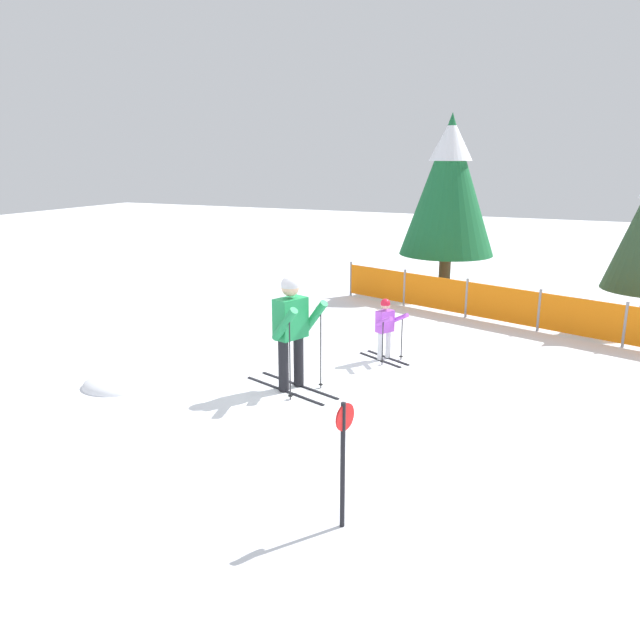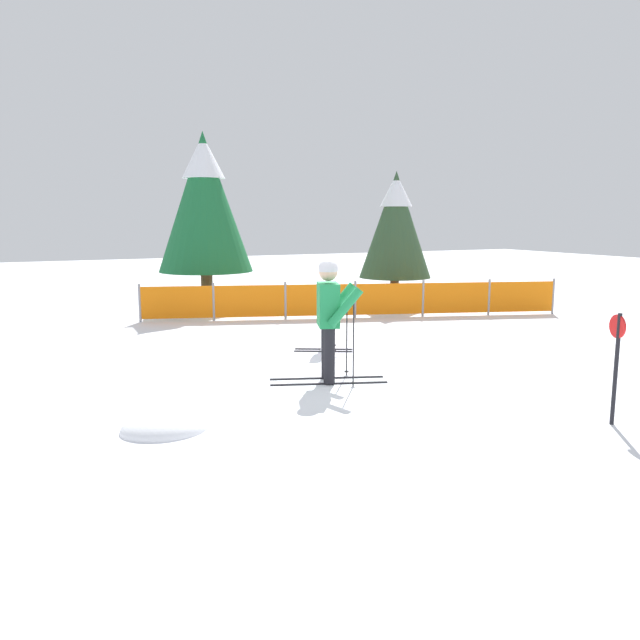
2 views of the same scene
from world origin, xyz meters
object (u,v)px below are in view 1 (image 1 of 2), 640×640
(skier_child, at_px, (386,324))
(safety_fence, at_px, (539,310))
(conifer_near, at_px, (449,183))
(skier_adult, at_px, (292,323))
(trail_marker, at_px, (343,451))

(skier_child, bearing_deg, safety_fence, 81.19)
(conifer_near, bearing_deg, safety_fence, -49.71)
(skier_adult, xyz_separation_m, conifer_near, (0.40, 8.48, 1.80))
(safety_fence, relative_size, trail_marker, 7.35)
(skier_adult, bearing_deg, skier_child, 85.80)
(trail_marker, bearing_deg, skier_adult, 124.45)
(safety_fence, distance_m, conifer_near, 4.99)
(skier_adult, height_order, trail_marker, skier_adult)
(skier_adult, relative_size, safety_fence, 0.19)
(skier_adult, xyz_separation_m, safety_fence, (3.21, 5.16, -0.64))
(skier_child, bearing_deg, skier_adult, -85.82)
(skier_adult, distance_m, safety_fence, 6.11)
(skier_adult, distance_m, conifer_near, 8.68)
(safety_fence, bearing_deg, trail_marker, -97.00)
(skier_adult, bearing_deg, conifer_near, 106.65)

